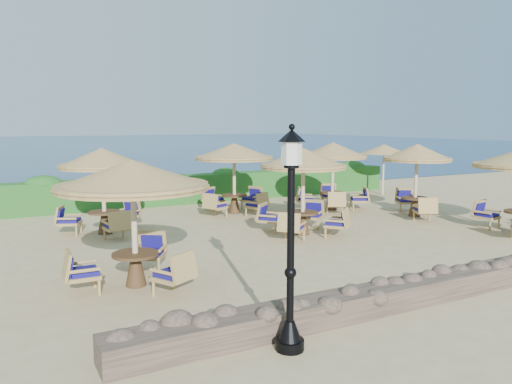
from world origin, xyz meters
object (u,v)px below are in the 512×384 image
Objects in this scene: cafe_set_5 at (333,165)px; lamp_post at (291,249)px; cafe_set_1 at (303,177)px; cafe_set_0 at (133,192)px; cafe_set_3 at (103,174)px; cafe_set_4 at (234,164)px; extra_parasol at (384,149)px; cafe_set_6 at (417,164)px.

lamp_post is at bearing -129.27° from cafe_set_5.
cafe_set_1 is 0.95× the size of cafe_set_5.
lamp_post reaches higher than cafe_set_1.
cafe_set_3 is (0.42, 5.39, -0.12)m from cafe_set_0.
cafe_set_1 is 4.30m from cafe_set_4.
cafe_set_5 is at bearing 31.47° from cafe_set_0.
lamp_post is 1.20× the size of cafe_set_3.
extra_parasol is at bearing 33.95° from cafe_set_1.
cafe_set_5 is (9.23, 5.65, -0.21)m from cafe_set_0.
cafe_set_0 is (-1.29, 4.06, 0.43)m from lamp_post.
cafe_set_1 is 0.97× the size of cafe_set_3.
cafe_set_1 and cafe_set_3 have the same top height.
lamp_post is 1.05× the size of cafe_set_0.
extra_parasol is 0.81× the size of cafe_set_4.
extra_parasol is at bearing 43.60° from lamp_post.
extra_parasol is 13.71m from cafe_set_3.
lamp_post reaches higher than extra_parasol.
extra_parasol is 0.91× the size of cafe_set_1.
lamp_post is at bearing -111.21° from cafe_set_4.
cafe_set_4 and cafe_set_5 have the same top height.
cafe_set_1 is at bearing -173.55° from cafe_set_6.
lamp_post is 1.25× the size of cafe_set_1.
cafe_set_6 is at bearing -120.27° from extra_parasol.
cafe_set_3 is 5.25m from cafe_set_4.
cafe_set_0 is at bearing -148.53° from cafe_set_5.
lamp_post is at bearing -143.84° from cafe_set_6.
cafe_set_5 is (8.81, 0.26, -0.09)m from cafe_set_3.
extra_parasol is 8.49m from cafe_set_4.
cafe_set_5 and cafe_set_6 have the same top height.
cafe_set_1 and cafe_set_5 have the same top height.
cafe_set_4 is (5.49, 6.76, -0.12)m from cafe_set_0.
cafe_set_4 reaches higher than extra_parasol.
cafe_set_3 reaches higher than extra_parasol.
cafe_set_5 reaches higher than extra_parasol.
cafe_set_0 is 1.15× the size of cafe_set_3.
cafe_set_4 is at bearing 50.93° from cafe_set_0.
cafe_set_4 and cafe_set_6 have the same top height.
cafe_set_0 is at bearing 107.62° from lamp_post.
cafe_set_0 is 5.41m from cafe_set_3.
cafe_set_4 is at bearing 93.79° from cafe_set_1.
cafe_set_0 is 6.29m from cafe_set_1.
cafe_set_4 is at bearing 68.79° from lamp_post.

